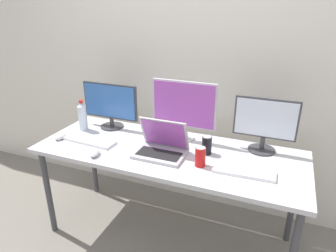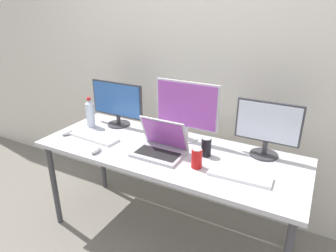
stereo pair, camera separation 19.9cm
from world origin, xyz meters
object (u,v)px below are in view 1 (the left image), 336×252
object	(u,v)px
monitor_center	(184,108)
laptop_silver	(162,146)
keyboard_aux	(90,140)
soda_can_near_keyboard	(207,145)
mouse_by_laptop	(95,153)
water_bottle	(83,116)
monitor_left	(110,104)
work_desk	(168,158)
keyboard_main	(244,172)
mouse_by_keyboard	(60,137)
monitor_right	(265,123)
soda_can_by_laptop	(200,157)

from	to	relation	value
monitor_center	laptop_silver	distance (m)	0.34
keyboard_aux	soda_can_near_keyboard	size ratio (longest dim) A/B	3.15
mouse_by_laptop	water_bottle	distance (m)	0.48
laptop_silver	mouse_by_laptop	world-z (taller)	laptop_silver
laptop_silver	monitor_left	bearing A→B (deg)	153.85
work_desk	keyboard_main	size ratio (longest dim) A/B	5.04
monitor_center	monitor_left	bearing A→B (deg)	-179.04
work_desk	monitor_center	xyz separation A→B (m)	(0.03, 0.22, 0.30)
monitor_center	keyboard_aux	world-z (taller)	monitor_center
mouse_by_laptop	soda_can_near_keyboard	bearing A→B (deg)	5.77
monitor_center	mouse_by_keyboard	bearing A→B (deg)	-157.43
keyboard_aux	water_bottle	size ratio (longest dim) A/B	1.62
laptop_silver	mouse_by_keyboard	world-z (taller)	laptop_silver
keyboard_aux	soda_can_near_keyboard	distance (m)	0.85
monitor_center	monitor_right	distance (m)	0.57
monitor_left	mouse_by_keyboard	bearing A→B (deg)	-124.58
monitor_right	soda_can_near_keyboard	size ratio (longest dim) A/B	3.25
mouse_by_laptop	monitor_right	bearing A→B (deg)	7.15
mouse_by_laptop	water_bottle	world-z (taller)	water_bottle
work_desk	monitor_right	bearing A→B (deg)	21.28
mouse_by_keyboard	water_bottle	size ratio (longest dim) A/B	0.40
keyboard_main	mouse_by_laptop	xyz separation A→B (m)	(-0.95, -0.15, 0.01)
monitor_right	mouse_by_keyboard	bearing A→B (deg)	-165.52
keyboard_main	mouse_by_keyboard	world-z (taller)	mouse_by_keyboard
work_desk	laptop_silver	bearing A→B (deg)	-107.28
monitor_left	monitor_right	distance (m)	1.17
monitor_center	monitor_right	world-z (taller)	monitor_center
laptop_silver	mouse_by_laptop	bearing A→B (deg)	-154.65
keyboard_aux	work_desk	bearing A→B (deg)	12.44
monitor_right	monitor_left	bearing A→B (deg)	-178.87
monitor_left	monitor_center	size ratio (longest dim) A/B	0.98
laptop_silver	keyboard_main	world-z (taller)	laptop_silver
monitor_left	monitor_center	world-z (taller)	monitor_center
monitor_right	soda_can_by_laptop	xyz separation A→B (m)	(-0.33, -0.35, -0.14)
monitor_left	soda_can_by_laptop	size ratio (longest dim) A/B	3.70
keyboard_main	mouse_by_keyboard	bearing A→B (deg)	178.35
monitor_right	mouse_by_keyboard	size ratio (longest dim) A/B	4.20
monitor_right	soda_can_by_laptop	distance (m)	0.51
work_desk	monitor_left	xyz separation A→B (m)	(-0.58, 0.21, 0.26)
work_desk	soda_can_near_keyboard	bearing A→B (deg)	11.11
monitor_left	keyboard_aux	world-z (taller)	monitor_left
monitor_center	soda_can_by_laptop	distance (m)	0.45
mouse_by_laptop	monitor_left	bearing A→B (deg)	89.98
monitor_left	keyboard_aux	size ratio (longest dim) A/B	1.17
work_desk	monitor_center	world-z (taller)	monitor_center
mouse_by_laptop	soda_can_near_keyboard	distance (m)	0.75
monitor_center	water_bottle	size ratio (longest dim) A/B	1.93
monitor_left	water_bottle	distance (m)	0.24
work_desk	soda_can_by_laptop	size ratio (longest dim) A/B	14.59
mouse_by_laptop	keyboard_aux	bearing A→B (deg)	115.12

